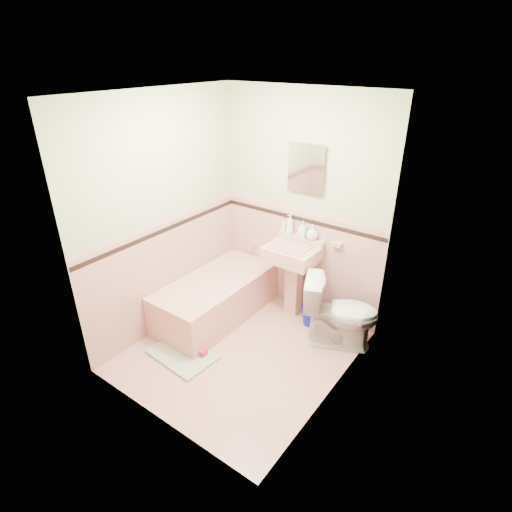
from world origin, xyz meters
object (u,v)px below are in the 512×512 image
Objects in this scene: medicine_cabinet at (306,168)px; soap_bottle_mid at (303,229)px; toilet at (341,312)px; sink at (291,282)px; shoe at (200,351)px; soap_bottle_left at (290,224)px; bucket at (312,315)px; soap_bottle_right at (312,232)px; bathtub at (216,299)px.

medicine_cabinet is 0.67m from soap_bottle_mid.
soap_bottle_mid is (0.01, -0.03, -0.67)m from medicine_cabinet.
soap_bottle_mid is 0.99m from toilet.
medicine_cabinet is at bearing 90.00° from sink.
toilet is 4.77× the size of shoe.
sink is 3.95× the size of soap_bottle_left.
toilet is 3.30× the size of bucket.
sink is at bearing -94.14° from soap_bottle_mid.
medicine_cabinet is 0.69m from soap_bottle_right.
bathtub is at bearing -134.31° from soap_bottle_mid.
soap_bottle_mid is (0.01, 0.18, 0.59)m from sink.
soap_bottle_mid is 0.12m from soap_bottle_right.
soap_bottle_left is at bearing 44.89° from toilet.
sink is at bearing 177.18° from bucket.
sink is 5.45× the size of shoe.
soap_bottle_mid is 0.98m from bucket.
toilet is (0.85, -0.33, -0.66)m from soap_bottle_left.
toilet reaches higher than bucket.
shoe is at bearing 110.47° from toilet.
bucket is (0.45, -0.19, -0.93)m from soap_bottle_left.
soap_bottle_right reaches higher than toilet.
soap_bottle_left is (-0.15, 0.18, 0.61)m from sink.
toilet is 1.50m from shoe.
medicine_cabinet reaches higher than soap_bottle_right.
soap_bottle_mid is 1.70m from shoe.
toilet is at bearing -19.10° from bucket.
bathtub is 3.09× the size of medicine_cabinet.
medicine_cabinet is at bearing 167.34° from soap_bottle_right.
medicine_cabinet is at bearing 78.97° from shoe.
bathtub is 1.43m from toilet.
soap_bottle_left reaches higher than bathtub.
shoe is (-0.65, -1.15, -0.06)m from bucket.
medicine_cabinet reaches higher than shoe.
soap_bottle_right is at bearing 0.00° from soap_bottle_left.
bathtub is 0.74m from shoe.
soap_bottle_right is 0.72× the size of bucket.
bathtub is 1.21m from soap_bottle_left.
shoe is (-0.20, -1.35, -0.99)m from soap_bottle_left.
toilet is (0.69, -0.36, -1.32)m from medicine_cabinet.
toilet is at bearing -30.64° from soap_bottle_right.
soap_bottle_mid is at bearing -66.51° from medicine_cabinet.
shoe is (-1.05, -1.02, -0.33)m from toilet.
soap_bottle_left reaches higher than soap_bottle_right.
soap_bottle_left is at bearing 53.41° from bathtub.
soap_bottle_mid is at bearing 85.86° from sink.
bathtub reaches higher than bucket.
bucket is at bearing 63.89° from shoe.
shoe is (-0.49, -1.35, -0.96)m from soap_bottle_right.
bathtub is at bearing -152.22° from bucket.
soap_bottle_left reaches higher than shoe.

